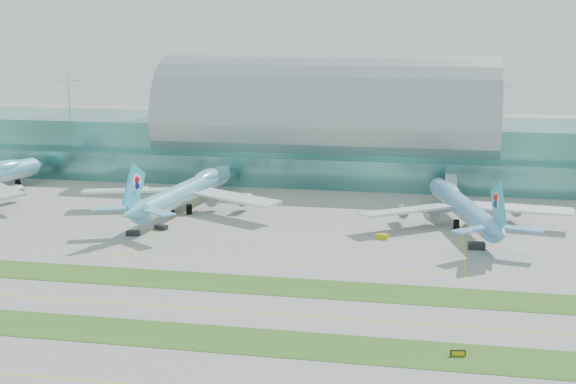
% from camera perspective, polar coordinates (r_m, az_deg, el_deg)
% --- Properties ---
extents(ground, '(700.00, 700.00, 0.00)m').
position_cam_1_polar(ground, '(169.54, -3.59, -6.76)').
color(ground, gray).
rests_on(ground, ground).
extents(terminal, '(340.00, 69.10, 36.00)m').
position_cam_1_polar(terminal, '(289.80, 2.81, 3.97)').
color(terminal, '#3D7A75').
rests_on(terminal, ground).
extents(grass_strip_near, '(420.00, 12.00, 0.08)m').
position_cam_1_polar(grass_strip_near, '(144.32, -6.43, -10.22)').
color(grass_strip_near, '#2D591E').
rests_on(grass_strip_near, ground).
extents(grass_strip_far, '(420.00, 12.00, 0.08)m').
position_cam_1_polar(grass_strip_far, '(171.36, -3.42, -6.54)').
color(grass_strip_far, '#2D591E').
rests_on(grass_strip_far, ground).
extents(taxiline_b, '(420.00, 0.35, 0.01)m').
position_cam_1_polar(taxiline_b, '(156.82, -4.89, -8.36)').
color(taxiline_b, yellow).
rests_on(taxiline_b, ground).
extents(taxiline_c, '(420.00, 0.35, 0.01)m').
position_cam_1_polar(taxiline_c, '(186.16, -2.19, -5.03)').
color(taxiline_c, yellow).
rests_on(taxiline_c, ground).
extents(taxiline_d, '(420.00, 0.35, 0.01)m').
position_cam_1_polar(taxiline_d, '(206.80, -0.80, -3.28)').
color(taxiline_d, yellow).
rests_on(taxiline_d, ground).
extents(airliner_b, '(62.20, 71.01, 19.54)m').
position_cam_1_polar(airliner_b, '(237.57, -7.28, 0.12)').
color(airliner_b, '#60B6D4').
rests_on(airliner_b, ground).
extents(airliner_c, '(56.76, 65.57, 18.32)m').
position_cam_1_polar(airliner_c, '(222.95, 12.32, -0.94)').
color(airliner_c, '#63A1DA').
rests_on(airliner_c, ground).
extents(gse_c, '(3.72, 2.20, 1.29)m').
position_cam_1_polar(gse_c, '(212.72, -10.97, -2.89)').
color(gse_c, black).
rests_on(gse_c, ground).
extents(gse_d, '(3.80, 2.75, 1.29)m').
position_cam_1_polar(gse_d, '(217.63, -9.00, -2.48)').
color(gse_d, black).
rests_on(gse_d, ground).
extents(gse_e, '(3.30, 2.08, 1.28)m').
position_cam_1_polar(gse_e, '(207.27, 6.72, -3.15)').
color(gse_e, '#C0BB0B').
rests_on(gse_e, ground).
extents(gse_f, '(4.32, 2.61, 1.74)m').
position_cam_1_polar(gse_f, '(201.72, 13.25, -3.75)').
color(gse_f, black).
rests_on(gse_f, ground).
extents(taxiway_sign_east, '(2.56, 0.68, 1.08)m').
position_cam_1_polar(taxiway_sign_east, '(138.63, 11.99, -11.15)').
color(taxiway_sign_east, black).
rests_on(taxiway_sign_east, ground).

